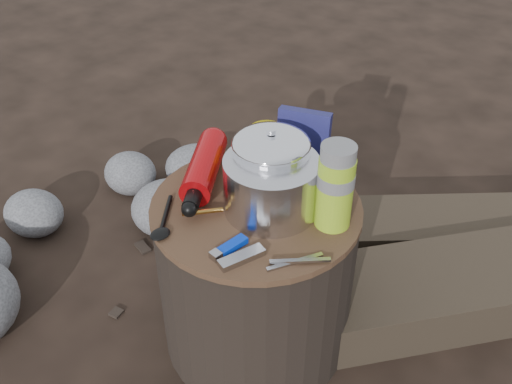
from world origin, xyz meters
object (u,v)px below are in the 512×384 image
Objects in this scene: stump at (256,275)px; travel_mug at (333,183)px; camping_pot at (271,166)px; fuel_bottle at (204,167)px; thermos at (335,187)px.

stump is 4.33× the size of travel_mug.
camping_pot is 0.14m from travel_mug.
travel_mug reaches higher than fuel_bottle.
travel_mug is at bearing 124.46° from thermos.
thermos reaches higher than stump.
fuel_bottle is at bearing -169.88° from thermos.
thermos is at bearing -22.37° from fuel_bottle.
thermos is at bearing 3.72° from camping_pot.
thermos reaches higher than travel_mug.
fuel_bottle is 1.53× the size of thermos.
fuel_bottle reaches higher than stump.
thermos is 1.77× the size of travel_mug.
stump is 0.36m from thermos.
thermos reaches higher than camping_pot.
stump is at bearing -32.82° from fuel_bottle.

